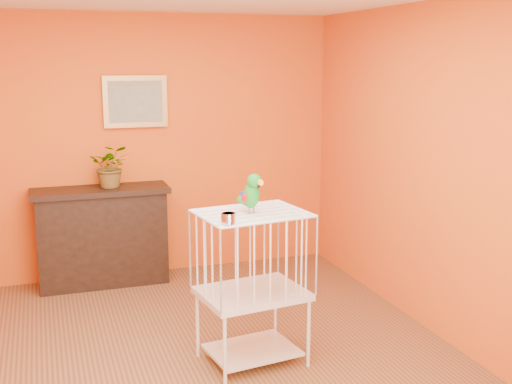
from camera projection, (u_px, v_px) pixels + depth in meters
name	position (u px, v px, depth m)	size (l,w,h in m)	color
ground	(191.00, 370.00, 4.52)	(4.50, 4.50, 0.00)	brown
room_shell	(186.00, 147.00, 4.20)	(4.50, 4.50, 4.50)	#D94714
console_cabinet	(102.00, 236.00, 6.18)	(1.28, 0.46, 0.95)	black
potted_plant	(111.00, 171.00, 6.09)	(0.37, 0.41, 0.32)	#26722D
framed_picture	(135.00, 102.00, 6.23)	(0.62, 0.04, 0.50)	#B98442
birdcage	(252.00, 286.00, 4.54)	(0.79, 0.64, 1.11)	silver
feed_cup	(229.00, 218.00, 4.11)	(0.10, 0.10, 0.07)	silver
parrot	(252.00, 193.00, 4.40)	(0.16, 0.25, 0.28)	#59544C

